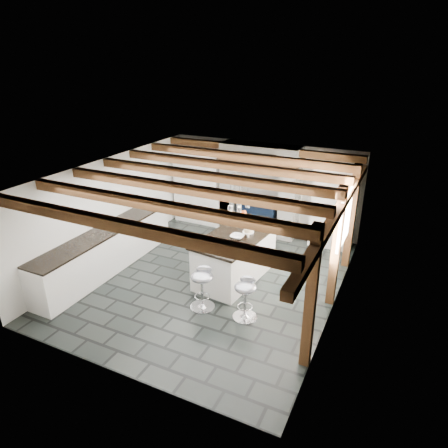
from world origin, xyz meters
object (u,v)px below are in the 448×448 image
at_px(bar_stool_far, 202,283).
at_px(range_cooker, 258,215).
at_px(kitchen_island, 235,256).
at_px(bar_stool_near, 245,293).

bearing_deg(bar_stool_far, range_cooker, 70.91).
xyz_separation_m(kitchen_island, bar_stool_far, (-0.09, -1.26, 0.03)).
bearing_deg(kitchen_island, bar_stool_far, -87.71).
bearing_deg(bar_stool_near, range_cooker, 93.59).
bearing_deg(range_cooker, bar_stool_far, -84.87).
distance_m(range_cooker, kitchen_island, 2.45).
relative_size(range_cooker, bar_stool_far, 1.19).
xyz_separation_m(kitchen_island, bar_stool_near, (0.74, -1.21, 0.01)).
height_order(range_cooker, bar_stool_near, range_cooker).
distance_m(range_cooker, bar_stool_near, 3.81).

